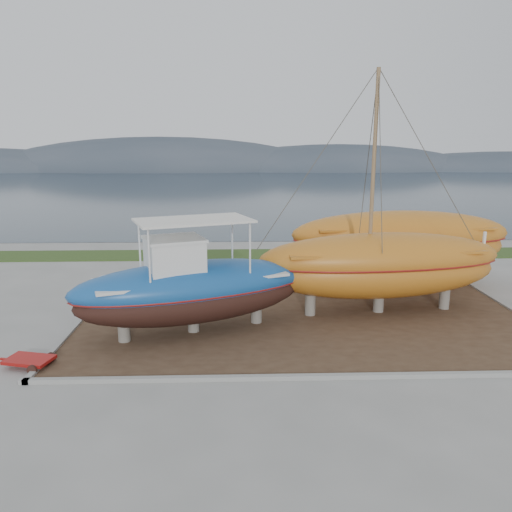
{
  "coord_description": "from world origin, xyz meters",
  "views": [
    {
      "loc": [
        -2.61,
        -16.16,
        7.08
      ],
      "look_at": [
        -1.95,
        4.0,
        2.53
      ],
      "focal_mm": 35.0,
      "sensor_mm": 36.0,
      "label": 1
    }
  ],
  "objects_px": {
    "orange_sailboat": "(385,196)",
    "orange_bare_hull": "(400,249)",
    "blue_caique": "(192,277)",
    "red_trailer": "(29,362)",
    "white_dinghy": "(132,288)"
  },
  "relations": [
    {
      "from": "orange_sailboat",
      "to": "orange_bare_hull",
      "type": "relative_size",
      "value": 0.93
    },
    {
      "from": "blue_caique",
      "to": "orange_bare_hull",
      "type": "bearing_deg",
      "value": 12.5
    },
    {
      "from": "blue_caique",
      "to": "red_trailer",
      "type": "distance_m",
      "value": 6.17
    },
    {
      "from": "white_dinghy",
      "to": "orange_sailboat",
      "type": "height_order",
      "value": "orange_sailboat"
    },
    {
      "from": "blue_caique",
      "to": "orange_sailboat",
      "type": "height_order",
      "value": "orange_sailboat"
    },
    {
      "from": "blue_caique",
      "to": "orange_sailboat",
      "type": "xyz_separation_m",
      "value": [
        7.7,
        2.05,
        2.78
      ]
    },
    {
      "from": "orange_bare_hull",
      "to": "orange_sailboat",
      "type": "bearing_deg",
      "value": -119.67
    },
    {
      "from": "orange_bare_hull",
      "to": "red_trailer",
      "type": "distance_m",
      "value": 17.68
    },
    {
      "from": "blue_caique",
      "to": "white_dinghy",
      "type": "xyz_separation_m",
      "value": [
        -3.15,
        4.02,
        -1.59
      ]
    },
    {
      "from": "orange_sailboat",
      "to": "blue_caique",
      "type": "bearing_deg",
      "value": -171.24
    },
    {
      "from": "white_dinghy",
      "to": "orange_sailboat",
      "type": "bearing_deg",
      "value": 10.14
    },
    {
      "from": "blue_caique",
      "to": "orange_bare_hull",
      "type": "relative_size",
      "value": 0.81
    },
    {
      "from": "orange_sailboat",
      "to": "white_dinghy",
      "type": "bearing_deg",
      "value": 163.54
    },
    {
      "from": "blue_caique",
      "to": "white_dinghy",
      "type": "height_order",
      "value": "blue_caique"
    },
    {
      "from": "blue_caique",
      "to": "white_dinghy",
      "type": "bearing_deg",
      "value": 107.68
    }
  ]
}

